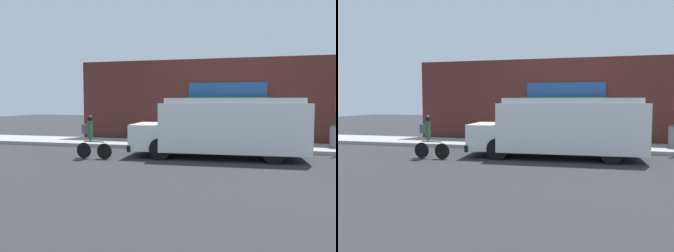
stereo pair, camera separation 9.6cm
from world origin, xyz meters
The scene contains 6 objects.
ground_plane centered at (0.00, 0.00, 0.00)m, with size 70.00×70.00×0.00m, color #2B2B2D.
sidewalk centered at (0.00, 1.33, 0.08)m, with size 28.00×2.66×0.17m.
storefront centered at (-0.01, 2.92, 2.21)m, with size 16.97×0.90×4.40m.
school_bus centered at (-0.25, -1.43, 1.21)m, with size 6.69×2.78×2.30m.
cyclist centered at (-5.17, -2.86, 0.83)m, with size 1.47×0.21×1.65m.
trash_bin centered at (4.40, 1.35, 0.66)m, with size 0.50×0.50×0.98m.
Camera 1 is at (0.62, -14.22, 2.16)m, focal length 35.00 mm.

